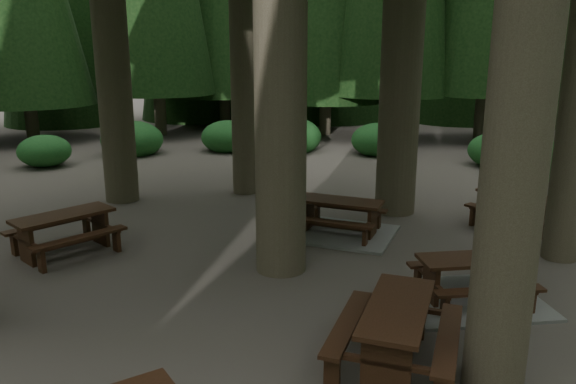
% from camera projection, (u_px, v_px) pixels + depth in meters
% --- Properties ---
extents(ground, '(80.00, 80.00, 0.00)m').
position_uv_depth(ground, '(233.00, 269.00, 9.61)').
color(ground, '#534B43').
rests_on(ground, ground).
extents(picnic_table_a, '(2.52, 2.33, 0.69)m').
position_uv_depth(picnic_table_a, '(471.00, 287.00, 8.34)').
color(picnic_table_a, gray).
rests_on(picnic_table_a, ground).
extents(picnic_table_b, '(2.07, 2.20, 0.75)m').
position_uv_depth(picnic_table_b, '(64.00, 227.00, 10.21)').
color(picnic_table_b, '#331E0F').
rests_on(picnic_table_b, ground).
extents(picnic_table_c, '(2.33, 2.01, 0.72)m').
position_uv_depth(picnic_table_c, '(340.00, 223.00, 11.31)').
color(picnic_table_c, gray).
rests_on(picnic_table_c, ground).
extents(picnic_table_d, '(2.19, 2.14, 0.74)m').
position_uv_depth(picnic_table_d, '(519.00, 206.00, 11.62)').
color(picnic_table_d, '#331E0F').
rests_on(picnic_table_d, ground).
extents(picnic_table_f, '(1.56, 1.87, 0.77)m').
position_uv_depth(picnic_table_f, '(397.00, 325.00, 6.60)').
color(picnic_table_f, '#331E0F').
rests_on(picnic_table_f, ground).
extents(shrub_ring, '(23.86, 24.64, 1.49)m').
position_uv_depth(shrub_ring, '(284.00, 236.00, 10.04)').
color(shrub_ring, '#216127').
rests_on(shrub_ring, ground).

